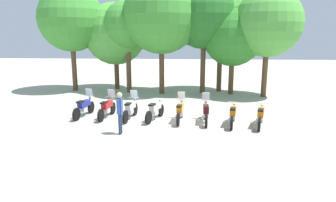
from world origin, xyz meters
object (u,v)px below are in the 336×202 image
object	(u,v)px
person_0	(120,109)
tree_6	(233,37)
motorcycle_7	(261,116)
tree_2	(128,25)
motorcycle_6	(233,115)
tree_7	(268,23)
motorcycle_1	(107,108)
tree_0	(71,19)
tree_4	(204,15)
motorcycle_3	(155,110)
motorcycle_2	(131,109)
motorcycle_5	(206,112)
motorcycle_4	(180,111)
tree_1	(115,34)
motorcycle_0	(84,107)
tree_3	(161,15)
tree_5	(221,18)

from	to	relation	value
person_0	tree_6	world-z (taller)	tree_6
motorcycle_7	tree_2	xyz separation A→B (m)	(-7.77, 8.19, 4.35)
motorcycle_6	person_0	world-z (taller)	person_0
tree_2	tree_7	world-z (taller)	tree_7
motorcycle_1	tree_0	bearing A→B (deg)	37.91
tree_0	tree_2	bearing A→B (deg)	-5.25
person_0	tree_4	bearing A→B (deg)	74.14
motorcycle_3	motorcycle_6	world-z (taller)	same
tree_0	tree_6	bearing A→B (deg)	-3.24
tree_7	motorcycle_2	bearing A→B (deg)	-141.52
person_0	motorcycle_5	bearing A→B (deg)	34.20
motorcycle_1	motorcycle_6	distance (m)	6.27
motorcycle_2	motorcycle_3	size ratio (longest dim) A/B	1.03
motorcycle_7	tree_6	bearing A→B (deg)	18.76
motorcycle_5	tree_6	xyz separation A→B (m)	(2.12, 7.48, 3.52)
motorcycle_4	tree_1	world-z (taller)	tree_1
motorcycle_0	motorcycle_3	world-z (taller)	motorcycle_0
motorcycle_0	motorcycle_7	world-z (taller)	motorcycle_0
motorcycle_1	motorcycle_7	distance (m)	7.52
tree_1	tree_6	distance (m)	8.75
motorcycle_5	tree_3	size ratio (longest dim) A/B	0.27
motorcycle_2	motorcycle_4	xyz separation A→B (m)	(2.48, -0.25, 0.00)
motorcycle_5	motorcycle_7	xyz separation A→B (m)	(2.49, -0.44, -0.01)
motorcycle_0	person_0	size ratio (longest dim) A/B	1.20
motorcycle_0	motorcycle_7	bearing A→B (deg)	-88.91
motorcycle_1	tree_7	size ratio (longest dim) A/B	0.31
motorcycle_7	tree_1	xyz separation A→B (m)	(-8.98, 9.48, 3.73)
motorcycle_2	motorcycle_3	distance (m)	1.25
tree_3	tree_5	size ratio (longest dim) A/B	1.06
motorcycle_2	tree_7	world-z (taller)	tree_7
motorcycle_2	tree_1	bearing A→B (deg)	24.43
tree_7	motorcycle_1	bearing A→B (deg)	-146.25
motorcycle_2	tree_7	size ratio (longest dim) A/B	0.31
person_0	tree_5	world-z (taller)	tree_5
tree_1	tree_6	xyz separation A→B (m)	(8.61, -1.56, -0.19)
motorcycle_3	person_0	world-z (taller)	person_0
motorcycle_2	motorcycle_4	size ratio (longest dim) A/B	1.00
tree_0	tree_5	world-z (taller)	tree_0
motorcycle_3	tree_2	world-z (taller)	tree_2
motorcycle_6	tree_2	world-z (taller)	tree_2
person_0	tree_3	size ratio (longest dim) A/B	0.22
motorcycle_0	motorcycle_3	bearing A→B (deg)	-87.71
person_0	tree_6	bearing A→B (deg)	63.86
person_0	tree_5	distance (m)	12.54
motorcycle_3	tree_1	size ratio (longest dim) A/B	0.32
tree_5	tree_1	bearing A→B (deg)	176.80
motorcycle_3	tree_7	bearing A→B (deg)	-29.88
motorcycle_6	person_0	xyz separation A→B (m)	(-4.94, -1.72, 0.57)
tree_3	tree_5	world-z (taller)	tree_3
tree_4	tree_5	bearing A→B (deg)	31.34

